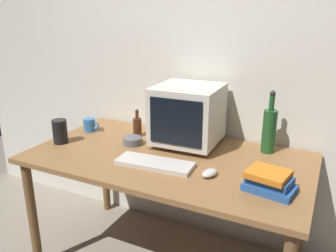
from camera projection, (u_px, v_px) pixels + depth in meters
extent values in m
cube|color=silver|center=(201.00, 59.00, 2.25)|extent=(4.00, 0.08, 2.50)
cube|color=olive|center=(168.00, 158.00, 2.00)|extent=(1.60, 0.86, 0.03)
cylinder|color=brown|center=(32.00, 216.00, 2.11)|extent=(0.06, 0.06, 0.73)
cylinder|color=brown|center=(105.00, 168.00, 2.74)|extent=(0.06, 0.06, 0.73)
cylinder|color=brown|center=(303.00, 214.00, 2.12)|extent=(0.06, 0.06, 0.73)
cube|color=beige|center=(187.00, 142.00, 2.16)|extent=(0.29, 0.25, 0.03)
cube|color=beige|center=(188.00, 113.00, 2.10)|extent=(0.39, 0.39, 0.34)
cube|color=black|center=(175.00, 122.00, 1.93)|extent=(0.31, 0.02, 0.27)
cube|color=beige|center=(155.00, 163.00, 1.86)|extent=(0.43, 0.18, 0.02)
ellipsoid|color=beige|center=(209.00, 173.00, 1.74)|extent=(0.08, 0.11, 0.04)
cylinder|color=#1E4C23|center=(269.00, 131.00, 2.01)|extent=(0.08, 0.08, 0.25)
cylinder|color=#1E4C23|center=(272.00, 103.00, 1.95)|extent=(0.03, 0.03, 0.09)
sphere|color=#262626|center=(273.00, 94.00, 1.94)|extent=(0.03, 0.03, 0.03)
cylinder|color=#472314|center=(137.00, 127.00, 2.28)|extent=(0.06, 0.06, 0.12)
cylinder|color=#472314|center=(137.00, 115.00, 2.26)|extent=(0.02, 0.02, 0.04)
sphere|color=#262626|center=(137.00, 111.00, 2.25)|extent=(0.02, 0.02, 0.02)
cube|color=#28569E|center=(269.00, 188.00, 1.59)|extent=(0.25, 0.18, 0.03)
cube|color=#28569E|center=(270.00, 180.00, 1.59)|extent=(0.22, 0.17, 0.04)
cube|color=orange|center=(268.00, 174.00, 1.58)|extent=(0.21, 0.19, 0.03)
cylinder|color=#3370B2|center=(89.00, 125.00, 2.38)|extent=(0.08, 0.08, 0.09)
torus|color=#3370B2|center=(96.00, 125.00, 2.36)|extent=(0.06, 0.01, 0.06)
cylinder|color=#595B66|center=(133.00, 141.00, 2.16)|extent=(0.12, 0.12, 0.04)
cylinder|color=black|center=(60.00, 131.00, 2.16)|extent=(0.09, 0.09, 0.15)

